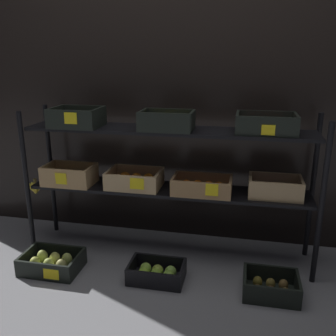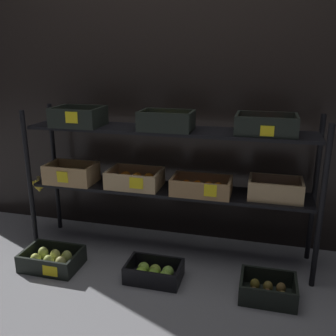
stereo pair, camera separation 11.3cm
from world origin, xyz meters
name	(u,v)px [view 1 (the left image)]	position (x,y,z in m)	size (l,w,h in m)	color
ground_plane	(168,252)	(0.00, 0.00, 0.00)	(10.00, 10.00, 0.00)	gray
storefront_wall	(179,84)	(0.00, 0.36, 1.11)	(4.25, 0.12, 2.22)	black
display_rack	(165,161)	(-0.01, -0.02, 0.66)	(1.97, 0.35, 0.99)	black
crate_ground_pear	(52,263)	(-0.67, -0.37, 0.05)	(0.36, 0.26, 0.12)	black
crate_ground_apple_green	(157,273)	(0.00, -0.34, 0.04)	(0.33, 0.22, 0.11)	black
crate_ground_kiwi	(271,287)	(0.67, -0.35, 0.05)	(0.31, 0.24, 0.12)	black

